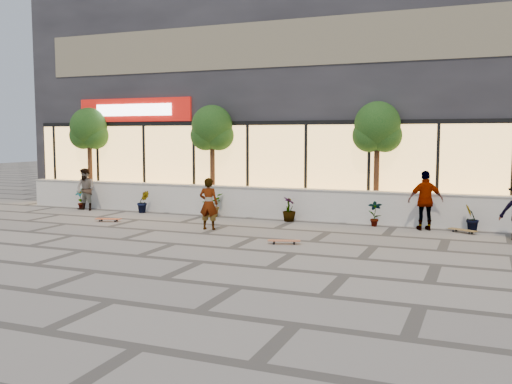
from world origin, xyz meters
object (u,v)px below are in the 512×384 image
at_px(skateboard_center, 284,241).
at_px(skater_left, 86,189).
at_px(tree_mideast, 377,130).
at_px(skateboard_right_near, 463,230).
at_px(skateboard_left, 108,219).
at_px(skater_right_near, 426,200).
at_px(tree_midwest, 212,131).
at_px(tree_west, 89,131).
at_px(skater_center, 209,204).

bearing_deg(skateboard_center, skater_left, 141.45).
relative_size(tree_mideast, skateboard_center, 4.48).
bearing_deg(skateboard_right_near, skater_left, -149.28).
bearing_deg(skater_left, skateboard_left, -35.92).
distance_m(skater_right_near, skateboard_left, 10.03).
bearing_deg(skateboard_right_near, tree_mideast, -177.75).
xyz_separation_m(skater_left, skater_right_near, (12.25, 0.12, 0.09)).
xyz_separation_m(skater_left, skateboard_left, (2.48, -2.01, -0.71)).
height_order(tree_midwest, skater_right_near, tree_midwest).
relative_size(tree_midwest, skater_right_near, 2.21).
bearing_deg(skater_right_near, tree_west, -27.39).
bearing_deg(tree_midwest, tree_mideast, 0.00).
height_order(tree_mideast, skater_right_near, tree_mideast).
relative_size(tree_midwest, skateboard_center, 4.48).
distance_m(skateboard_center, skateboard_right_near, 5.52).
height_order(tree_midwest, skateboard_right_near, tree_midwest).
bearing_deg(tree_mideast, skater_center, -139.40).
bearing_deg(skateboard_center, tree_west, 135.98).
relative_size(skater_center, skater_left, 0.98).
xyz_separation_m(tree_midwest, skateboard_left, (-2.06, -3.53, -2.90)).
height_order(tree_west, tree_mideast, same).
xyz_separation_m(tree_mideast, skater_left, (-10.54, -1.52, -2.19)).
height_order(skater_center, skateboard_center, skater_center).
bearing_deg(skater_left, skateboard_center, -18.14).
bearing_deg(skateboard_center, tree_mideast, 56.48).
xyz_separation_m(tree_mideast, skater_right_near, (1.71, -1.40, -2.10)).
height_order(tree_mideast, skateboard_left, tree_mideast).
relative_size(tree_mideast, skateboard_right_near, 4.71).
xyz_separation_m(tree_midwest, skater_center, (1.69, -3.69, -2.21)).
bearing_deg(skateboard_left, skateboard_center, -26.71).
relative_size(tree_midwest, skater_left, 2.47).
bearing_deg(skater_center, tree_midwest, -74.68).
bearing_deg(skater_center, skateboard_right_near, -172.03).
xyz_separation_m(skater_right_near, skateboard_center, (-3.17, -3.64, -0.80)).
xyz_separation_m(tree_midwest, tree_mideast, (6.00, 0.00, 0.00)).
bearing_deg(tree_midwest, skater_right_near, -10.29).
bearing_deg(skateboard_right_near, skater_right_near, -154.73).
xyz_separation_m(tree_midwest, skateboard_right_near, (8.77, -1.50, -2.90)).
height_order(skater_center, skateboard_left, skater_center).
bearing_deg(skateboard_center, skater_center, 137.38).
bearing_deg(skater_center, skater_left, -28.50).
bearing_deg(skateboard_right_near, skater_center, -132.15).
bearing_deg(tree_mideast, skateboard_right_near, -28.39).
distance_m(tree_mideast, skateboard_left, 9.26).
relative_size(skater_center, skater_right_near, 0.88).
bearing_deg(skateboard_left, tree_mideast, 9.83).
distance_m(tree_midwest, skateboard_left, 5.01).
xyz_separation_m(skateboard_center, skateboard_left, (-6.60, 1.51, 0.00)).
relative_size(tree_mideast, skateboard_left, 4.45).
bearing_deg(tree_west, tree_mideast, 0.00).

